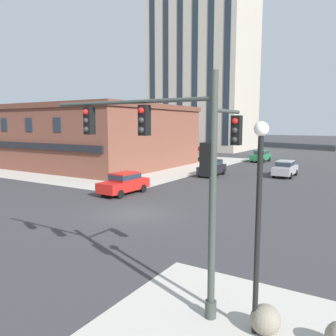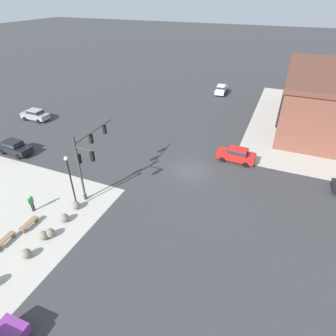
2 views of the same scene
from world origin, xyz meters
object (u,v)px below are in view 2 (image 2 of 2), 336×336
object	(u,v)px
bench_near_signal	(29,224)
bollard_sphere_curb_a	(76,205)
traffic_signal_main	(87,156)
bench_mid_block	(5,240)
pedestrian_with_bag	(31,202)
bollard_sphere_curb_b	(64,218)
bollard_sphere_curb_d	(43,236)
bollard_sphere_curb_c	(50,233)
bollard_sphere_curb_e	(26,254)
car_main_northbound_far	(221,89)
car_main_southbound_near	(35,114)
car_parked_curb	(237,154)
car_cross_westbound	(14,147)
street_lamp_corner_near	(70,177)

from	to	relation	value
bench_near_signal	bollard_sphere_curb_a	bearing A→B (deg)	148.10
traffic_signal_main	bench_mid_block	world-z (taller)	traffic_signal_main
bench_near_signal	pedestrian_with_bag	size ratio (longest dim) A/B	1.03
bollard_sphere_curb_b	bollard_sphere_curb_d	bearing A→B (deg)	-4.06
bench_mid_block	bollard_sphere_curb_a	bearing A→B (deg)	155.94
bollard_sphere_curb_c	bollard_sphere_curb_e	size ratio (longest dim) A/B	1.00
car_main_northbound_far	car_main_southbound_near	xyz separation A→B (m)	(24.06, -23.52, 0.00)
bollard_sphere_curb_e	pedestrian_with_bag	size ratio (longest dim) A/B	0.45
bollard_sphere_curb_d	bench_near_signal	xyz separation A→B (m)	(-0.60, -2.17, -0.07)
bollard_sphere_curb_a	car_main_southbound_near	size ratio (longest dim) A/B	0.18
bench_near_signal	car_parked_curb	xyz separation A→B (m)	(-17.85, 14.19, 0.59)
bollard_sphere_curb_b	bollard_sphere_curb_c	distance (m)	1.88
car_main_northbound_far	car_cross_westbound	world-z (taller)	same
bollard_sphere_curb_d	car_cross_westbound	world-z (taller)	car_cross_westbound
bench_mid_block	street_lamp_corner_near	size ratio (longest dim) A/B	0.33
bollard_sphere_curb_e	car_main_northbound_far	bearing A→B (deg)	174.86
car_parked_curb	pedestrian_with_bag	bearing A→B (deg)	-43.78
traffic_signal_main	car_cross_westbound	distance (m)	14.53
street_lamp_corner_near	bench_mid_block	bearing A→B (deg)	-22.30
bollard_sphere_curb_a	bollard_sphere_curb_b	distance (m)	1.78
bollard_sphere_curb_c	bollard_sphere_curb_a	bearing A→B (deg)	-174.97
bollard_sphere_curb_d	car_main_northbound_far	size ratio (longest dim) A/B	0.17
street_lamp_corner_near	car_cross_westbound	world-z (taller)	street_lamp_corner_near
bollard_sphere_curb_a	bollard_sphere_curb_c	xyz separation A→B (m)	(3.65, 0.32, 0.00)
bench_mid_block	car_main_southbound_near	bearing A→B (deg)	-140.29
bollard_sphere_curb_a	bollard_sphere_curb_b	xyz separation A→B (m)	(1.77, 0.18, 0.00)
bollard_sphere_curb_e	car_main_northbound_far	size ratio (longest dim) A/B	0.17
bollard_sphere_curb_e	car_main_southbound_near	distance (m)	28.40
bollard_sphere_curb_e	car_cross_westbound	bearing A→B (deg)	-129.86
bollard_sphere_curb_b	car_main_southbound_near	size ratio (longest dim) A/B	0.18
pedestrian_with_bag	bollard_sphere_curb_a	bearing A→B (deg)	117.14
car_cross_westbound	bollard_sphere_curb_e	bearing A→B (deg)	50.14
bench_mid_block	car_main_northbound_far	size ratio (longest dim) A/B	0.40
traffic_signal_main	bollard_sphere_curb_d	xyz separation A→B (m)	(6.68, -0.13, -3.96)
bollard_sphere_curb_c	bench_near_signal	size ratio (longest dim) A/B	0.43
bench_near_signal	car_cross_westbound	xyz separation A→B (m)	(-9.02, -11.51, 0.59)
bollard_sphere_curb_a	car_parked_curb	bearing A→B (deg)	140.07
bench_near_signal	street_lamp_corner_near	xyz separation A→B (m)	(-3.72, 2.06, 3.11)
traffic_signal_main	car_main_southbound_near	xyz separation A→B (m)	(-12.01, -19.46, -3.43)
traffic_signal_main	car_parked_curb	size ratio (longest dim) A/B	1.52
bollard_sphere_curb_e	pedestrian_with_bag	distance (m)	5.63
traffic_signal_main	car_main_southbound_near	size ratio (longest dim) A/B	1.54
car_cross_westbound	bench_near_signal	bearing A→B (deg)	51.91
bench_mid_block	street_lamp_corner_near	bearing A→B (deg)	157.70
bollard_sphere_curb_a	car_parked_curb	world-z (taller)	car_parked_curb
bollard_sphere_curb_c	bench_mid_block	size ratio (longest dim) A/B	0.43
car_main_northbound_far	bollard_sphere_curb_d	bearing A→B (deg)	-5.60
bollard_sphere_curb_c	street_lamp_corner_near	bearing A→B (deg)	-173.80
bollard_sphere_curb_d	car_cross_westbound	distance (m)	16.73
bollard_sphere_curb_b	car_main_southbound_near	world-z (taller)	car_main_southbound_near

